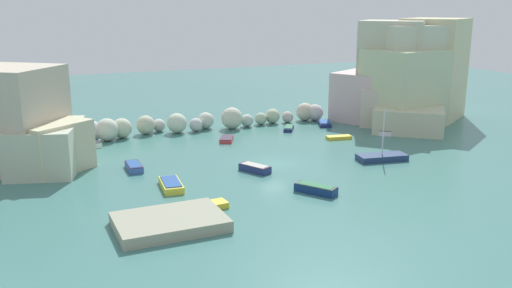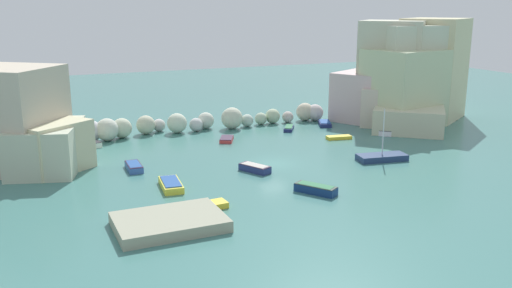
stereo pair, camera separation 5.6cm
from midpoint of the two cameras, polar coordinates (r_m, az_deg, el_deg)
cove_water at (r=53.58m, az=1.75°, el=-2.04°), size 160.00×160.00×0.00m
cliff_headland_right at (r=74.80m, az=15.29°, el=6.34°), size 19.44×17.90×13.27m
rock_breakwater at (r=67.34m, az=-6.72°, el=2.22°), size 38.59×4.35×2.66m
stone_dock at (r=38.93m, az=-8.94°, el=-7.98°), size 7.49×5.32×0.81m
moored_boat_0 at (r=67.99m, az=3.40°, el=1.65°), size 2.43×2.99×0.48m
moored_boat_1 at (r=52.70m, az=-12.53°, el=-2.30°), size 1.33×3.09×0.62m
moored_boat_2 at (r=42.12m, az=-4.83°, el=-6.37°), size 2.74×1.53×0.45m
moored_boat_3 at (r=61.86m, az=-17.63°, el=-0.21°), size 4.22×2.24×0.60m
moored_boat_4 at (r=71.02m, az=7.08°, el=2.14°), size 2.58×3.47×0.55m
moored_boat_5 at (r=64.03m, az=8.54°, el=0.68°), size 2.99×1.54×0.37m
moored_boat_6 at (r=56.01m, az=12.86°, el=-1.33°), size 5.13×2.73×5.18m
moored_boat_7 at (r=50.94m, az=-0.15°, el=-2.50°), size 2.41×3.24×0.66m
moored_boat_8 at (r=62.43m, az=-3.09°, el=0.51°), size 2.40×2.98×0.44m
moored_boat_9 at (r=46.99m, az=-8.81°, el=-4.17°), size 1.94×3.95×0.64m
moored_boat_10 at (r=68.39m, az=13.29°, el=1.46°), size 3.99×4.32×0.65m
moored_boat_11 at (r=45.46m, az=6.17°, el=-4.63°), size 2.87×3.57×0.72m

